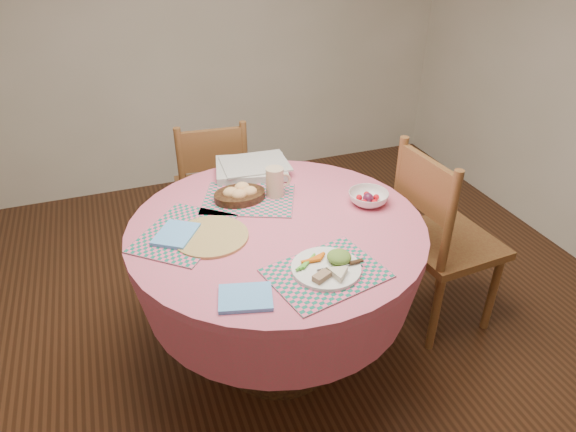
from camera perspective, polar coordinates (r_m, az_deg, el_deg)
name	(u,v)px	position (r m, az deg, el deg)	size (l,w,h in m)	color
ground	(278,353)	(2.61, -1.07, -15.00)	(4.00, 4.00, 0.00)	#331C0F
dining_table	(277,262)	(2.24, -1.21, -5.14)	(1.24, 1.24, 0.75)	#C75D75
chair_right	(440,237)	(2.58, 16.52, -2.23)	(0.46, 0.48, 0.98)	brown
chair_back	(213,187)	(3.03, -8.33, 3.20)	(0.45, 0.44, 0.91)	brown
placemat_front	(326,273)	(1.86, 4.24, -6.37)	(0.40, 0.30, 0.01)	#136A56
placemat_left	(184,233)	(2.11, -11.52, -1.86)	(0.40, 0.30, 0.01)	#136A56
placemat_back	(249,199)	(2.31, -4.39, 1.86)	(0.40, 0.30, 0.01)	#136A56
wicker_trivet	(211,236)	(2.06, -8.56, -2.25)	(0.30, 0.30, 0.01)	olive
napkin_near	(246,297)	(1.75, -4.74, -9.01)	(0.18, 0.14, 0.01)	#5EA6F3
napkin_far	(176,234)	(2.09, -12.34, -1.99)	(0.18, 0.14, 0.01)	#5EA6F3
dinner_plate	(329,267)	(1.86, 4.56, -5.64)	(0.25, 0.26, 0.05)	white
bread_bowl	(240,194)	(2.29, -5.37, 2.48)	(0.23, 0.23, 0.08)	black
latte_mug	(275,182)	(2.30, -1.42, 3.82)	(0.12, 0.08, 0.13)	#D2B390
fruit_bowl	(368,198)	(2.29, 8.91, 1.99)	(0.23, 0.23, 0.05)	white
newspaper_stack	(252,167)	(2.54, -4.04, 5.41)	(0.39, 0.34, 0.04)	silver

